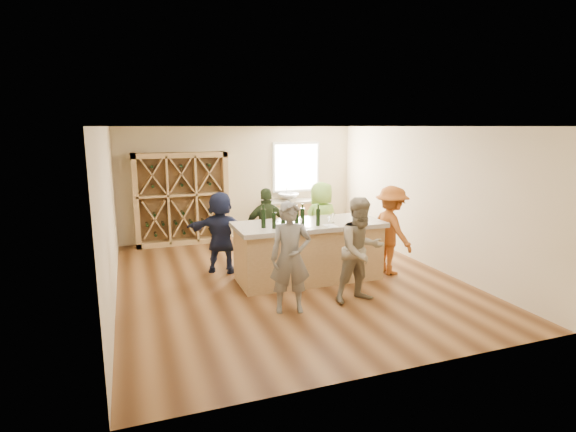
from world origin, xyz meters
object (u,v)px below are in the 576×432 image
object	(u,v)px
person_near_right	(361,250)
person_far_left	(221,232)
wine_bottle_f	(318,217)
sink	(289,197)
person_server	(391,230)
wine_rack	(182,199)
wine_bottle_a	(263,219)
wine_bottle_e	(302,217)
wine_bottle_c	(283,217)
tasting_counter_base	(309,253)
wine_bottle_b	(274,221)
person_near_left	(290,258)
person_far_mid	(267,228)
person_far_right	(321,222)
wine_bottle_d	(297,218)

from	to	relation	value
person_near_right	person_far_left	bearing A→B (deg)	123.10
person_near_right	wine_bottle_f	world-z (taller)	person_near_right
sink	person_server	distance (m)	3.65
wine_rack	wine_bottle_f	xyz separation A→B (m)	(1.92, -3.74, 0.13)
wine_bottle_a	wine_bottle_e	distance (m)	0.71
wine_bottle_a	wine_bottle_c	world-z (taller)	wine_bottle_c
tasting_counter_base	person_far_left	world-z (taller)	person_far_left
wine_bottle_b	person_near_left	bearing A→B (deg)	-94.17
sink	person_near_left	bearing A→B (deg)	-109.58
sink	person_far_left	size ratio (longest dim) A/B	0.34
person_far_left	wine_bottle_f	size ratio (longest dim) A/B	5.31
wine_rack	sink	bearing A→B (deg)	-1.49
wine_bottle_c	wine_bottle_e	distance (m)	0.35
person_server	wine_bottle_f	xyz separation A→B (m)	(-1.57, -0.11, 0.38)
wine_bottle_c	person_near_right	distance (m)	1.52
person_near_left	wine_bottle_f	xyz separation A→B (m)	(0.88, 0.98, 0.37)
wine_bottle_b	person_near_right	distance (m)	1.56
person_near_left	person_near_right	bearing A→B (deg)	12.80
person_far_mid	person_far_right	xyz separation A→B (m)	(1.16, -0.02, 0.04)
sink	wine_bottle_b	xyz separation A→B (m)	(-1.58, -3.62, 0.21)
tasting_counter_base	person_near_left	distance (m)	1.57
wine_bottle_d	person_far_right	world-z (taller)	person_far_right
sink	wine_bottle_e	distance (m)	3.69
wine_bottle_a	person_far_mid	world-z (taller)	person_far_mid
person_far_left	wine_bottle_f	xyz separation A→B (m)	(1.48, -1.28, 0.43)
wine_bottle_b	person_near_left	size ratio (longest dim) A/B	0.16
person_far_left	wine_bottle_d	bearing A→B (deg)	159.31
wine_bottle_d	sink	bearing A→B (deg)	72.19
wine_bottle_b	person_far_left	size ratio (longest dim) A/B	0.17
wine_bottle_b	wine_bottle_d	bearing A→B (deg)	-1.84
person_near_right	tasting_counter_base	bearing A→B (deg)	101.03
wine_bottle_a	wine_bottle_f	xyz separation A→B (m)	(0.96, -0.16, -0.01)
wine_bottle_a	person_server	distance (m)	2.56
wine_bottle_d	person_far_right	size ratio (longest dim) A/B	0.18
wine_bottle_b	person_near_left	world-z (taller)	person_near_left
wine_bottle_a	wine_bottle_e	world-z (taller)	wine_bottle_a
wine_bottle_e	wine_bottle_d	bearing A→B (deg)	-147.26
person_server	person_far_left	bearing A→B (deg)	64.88
wine_bottle_c	wine_bottle_e	bearing A→B (deg)	-8.04
sink	wine_bottle_f	size ratio (longest dim) A/B	1.81
person_near_left	person_far_right	xyz separation A→B (m)	(1.48, 2.20, -0.01)
tasting_counter_base	person_far_mid	world-z (taller)	person_far_mid
tasting_counter_base	wine_bottle_a	distance (m)	1.18
person_far_mid	tasting_counter_base	bearing A→B (deg)	125.47
wine_bottle_b	wine_bottle_d	size ratio (longest dim) A/B	0.92
person_far_right	wine_bottle_f	xyz separation A→B (m)	(-0.61, -1.22, 0.38)
wine_rack	wine_bottle_a	bearing A→B (deg)	-74.88
sink	person_far_right	distance (m)	2.46
person_far_right	wine_rack	bearing A→B (deg)	-55.28
wine_rack	wine_bottle_a	world-z (taller)	wine_rack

